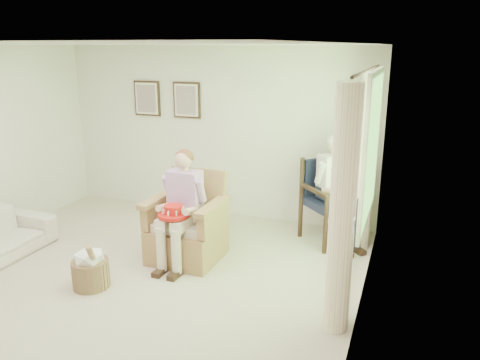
% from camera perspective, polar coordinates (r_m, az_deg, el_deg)
% --- Properties ---
extents(floor, '(5.50, 5.50, 0.00)m').
position_cam_1_polar(floor, '(5.40, -14.82, -13.16)').
color(floor, beige).
rests_on(floor, ground).
extents(back_wall, '(5.00, 0.04, 2.60)m').
position_cam_1_polar(back_wall, '(7.24, -3.07, 5.82)').
color(back_wall, silver).
rests_on(back_wall, ground).
extents(right_wall, '(0.04, 5.50, 2.60)m').
position_cam_1_polar(right_wall, '(4.02, 14.44, -3.15)').
color(right_wall, silver).
rests_on(right_wall, ground).
extents(ceiling, '(5.00, 5.50, 0.02)m').
position_cam_1_polar(ceiling, '(4.74, -17.13, 15.55)').
color(ceiling, white).
rests_on(ceiling, back_wall).
extents(window, '(0.13, 2.50, 1.63)m').
position_cam_1_polar(window, '(5.10, 15.78, 4.14)').
color(window, '#2D6B23').
rests_on(window, right_wall).
extents(curtain_left, '(0.34, 0.34, 2.30)m').
position_cam_1_polar(curtain_left, '(4.29, 12.37, -3.89)').
color(curtain_left, '#FFF3C7').
rests_on(curtain_left, ground).
extents(curtain_right, '(0.34, 0.34, 2.30)m').
position_cam_1_polar(curtain_right, '(6.16, 15.06, 2.02)').
color(curtain_right, '#FFF3C7').
rests_on(curtain_right, ground).
extents(framed_print_left, '(0.45, 0.05, 0.55)m').
position_cam_1_polar(framed_print_left, '(7.67, -11.27, 9.73)').
color(framed_print_left, '#382114').
rests_on(framed_print_left, back_wall).
extents(framed_print_right, '(0.45, 0.05, 0.55)m').
position_cam_1_polar(framed_print_right, '(7.33, -6.53, 9.65)').
color(framed_print_right, '#382114').
rests_on(framed_print_right, back_wall).
extents(wicker_armchair, '(0.85, 0.85, 1.09)m').
position_cam_1_polar(wicker_armchair, '(5.92, -6.34, -6.27)').
color(wicker_armchair, '#A1774C').
rests_on(wicker_armchair, ground).
extents(wood_armchair, '(0.72, 0.67, 1.10)m').
position_cam_1_polar(wood_armchair, '(6.51, 11.54, -2.00)').
color(wood_armchair, black).
rests_on(wood_armchair, ground).
extents(person_wicker, '(0.40, 0.63, 1.37)m').
position_cam_1_polar(person_wicker, '(5.64, -7.14, -2.43)').
color(person_wicker, beige).
rests_on(person_wicker, ground).
extents(person_dark, '(0.40, 0.63, 1.44)m').
position_cam_1_polar(person_dark, '(6.26, 11.40, -0.27)').
color(person_dark, '#192037').
rests_on(person_dark, ground).
extents(red_hat, '(0.36, 0.36, 0.14)m').
position_cam_1_polar(red_hat, '(5.50, -8.13, -3.94)').
color(red_hat, red).
rests_on(red_hat, person_wicker).
extents(hatbox, '(0.42, 0.42, 0.59)m').
position_cam_1_polar(hatbox, '(5.50, -17.78, -10.13)').
color(hatbox, tan).
rests_on(hatbox, ground).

